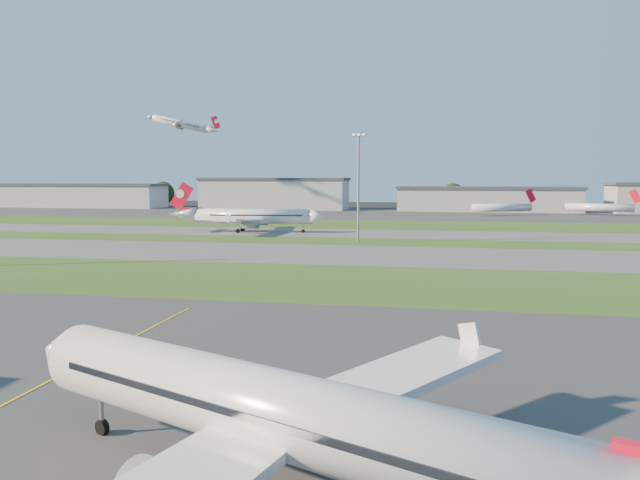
% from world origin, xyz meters
% --- Properties ---
extents(grass_strip_a, '(300.00, 34.00, 0.01)m').
position_xyz_m(grass_strip_a, '(0.00, 52.00, 0.01)').
color(grass_strip_a, '#344B19').
rests_on(grass_strip_a, ground).
extents(taxiway_a, '(300.00, 32.00, 0.01)m').
position_xyz_m(taxiway_a, '(0.00, 85.00, 0.01)').
color(taxiway_a, '#515154').
rests_on(taxiway_a, ground).
extents(grass_strip_b, '(300.00, 18.00, 0.01)m').
position_xyz_m(grass_strip_b, '(0.00, 110.00, 0.01)').
color(grass_strip_b, '#344B19').
rests_on(grass_strip_b, ground).
extents(taxiway_b, '(300.00, 26.00, 0.01)m').
position_xyz_m(taxiway_b, '(0.00, 132.00, 0.01)').
color(taxiway_b, '#515154').
rests_on(taxiway_b, ground).
extents(grass_strip_c, '(300.00, 40.00, 0.01)m').
position_xyz_m(grass_strip_c, '(0.00, 165.00, 0.01)').
color(grass_strip_c, '#344B19').
rests_on(grass_strip_c, ground).
extents(apron_far, '(400.00, 80.00, 0.01)m').
position_xyz_m(apron_far, '(0.00, 225.00, 0.01)').
color(apron_far, '#333335').
rests_on(apron_far, ground).
extents(yellow_line, '(0.25, 60.00, 0.02)m').
position_xyz_m(yellow_line, '(5.00, 0.00, 0.00)').
color(yellow_line, gold).
rests_on(yellow_line, ground).
extents(airliner_parked, '(36.87, 31.41, 12.33)m').
position_xyz_m(airliner_parked, '(27.06, -10.99, 4.33)').
color(airliner_parked, silver).
rests_on(airliner_parked, ground).
extents(airliner_taxiing, '(40.59, 34.33, 12.66)m').
position_xyz_m(airliner_taxiing, '(-17.90, 129.86, 4.45)').
color(airliner_taxiing, silver).
rests_on(airliner_taxiing, ground).
extents(airliner_departing, '(29.20, 24.54, 9.34)m').
position_xyz_m(airliner_departing, '(-79.72, 224.73, 38.97)').
color(airliner_departing, silver).
extents(mini_jet_near, '(26.51, 14.17, 9.48)m').
position_xyz_m(mini_jet_near, '(58.88, 223.18, 3.28)').
color(mini_jet_near, silver).
rests_on(mini_jet_near, ground).
extents(mini_jet_far, '(27.47, 11.87, 9.48)m').
position_xyz_m(mini_jet_far, '(97.81, 231.69, 3.28)').
color(mini_jet_far, silver).
rests_on(mini_jet_far, ground).
extents(light_mast_centre, '(3.20, 0.70, 25.80)m').
position_xyz_m(light_mast_centre, '(15.00, 108.00, 14.81)').
color(light_mast_centre, gray).
rests_on(light_mast_centre, ground).
extents(hangar_far_west, '(91.80, 23.00, 12.20)m').
position_xyz_m(hangar_far_west, '(-150.00, 255.00, 6.14)').
color(hangar_far_west, '#929499').
rests_on(hangar_far_west, ground).
extents(hangar_west, '(71.40, 23.00, 15.20)m').
position_xyz_m(hangar_west, '(-45.00, 255.00, 7.64)').
color(hangar_west, '#929499').
rests_on(hangar_west, ground).
extents(hangar_east, '(81.60, 23.00, 11.20)m').
position_xyz_m(hangar_east, '(55.00, 255.00, 5.64)').
color(hangar_east, '#929499').
rests_on(hangar_east, ground).
extents(tree_far_west, '(11.00, 11.00, 12.00)m').
position_xyz_m(tree_far_west, '(-190.00, 268.00, 6.49)').
color(tree_far_west, black).
rests_on(tree_far_west, ground).
extents(tree_west, '(12.10, 12.10, 13.20)m').
position_xyz_m(tree_west, '(-110.00, 270.00, 7.14)').
color(tree_west, black).
rests_on(tree_west, ground).
extents(tree_mid_west, '(9.90, 9.90, 10.80)m').
position_xyz_m(tree_mid_west, '(-20.00, 266.00, 5.84)').
color(tree_mid_west, black).
rests_on(tree_mid_west, ground).
extents(tree_mid_east, '(11.55, 11.55, 12.60)m').
position_xyz_m(tree_mid_east, '(40.00, 269.00, 6.81)').
color(tree_mid_east, black).
rests_on(tree_mid_east, ground).
extents(tree_east, '(10.45, 10.45, 11.40)m').
position_xyz_m(tree_east, '(115.00, 267.00, 6.16)').
color(tree_east, black).
rests_on(tree_east, ground).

